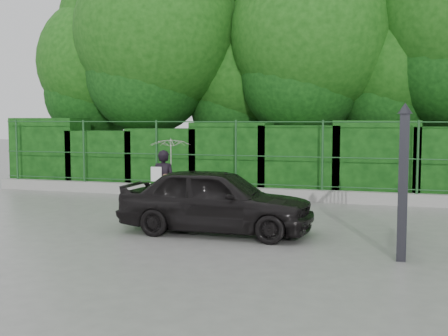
# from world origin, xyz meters

# --- Properties ---
(ground) EXTENTS (80.00, 80.00, 0.00)m
(ground) POSITION_xyz_m (0.00, 0.00, 0.00)
(ground) COLOR gray
(kerb) EXTENTS (14.00, 0.25, 0.30)m
(kerb) POSITION_xyz_m (0.00, 4.50, 0.15)
(kerb) COLOR #9E9E99
(kerb) RESTS_ON ground
(fence) EXTENTS (14.13, 0.06, 1.80)m
(fence) POSITION_xyz_m (0.22, 4.50, 1.20)
(fence) COLOR #1F4E24
(fence) RESTS_ON kerb
(hedge) EXTENTS (14.20, 1.20, 2.16)m
(hedge) POSITION_xyz_m (0.01, 5.50, 0.99)
(hedge) COLOR black
(hedge) RESTS_ON ground
(trees) EXTENTS (17.10, 6.15, 8.08)m
(trees) POSITION_xyz_m (1.14, 7.74, 4.62)
(trees) COLOR black
(trees) RESTS_ON ground
(gate) EXTENTS (0.22, 2.33, 2.36)m
(gate) POSITION_xyz_m (4.60, -0.72, 1.19)
(gate) COLOR #222228
(gate) RESTS_ON ground
(woman) EXTENTS (0.89, 0.91, 1.71)m
(woman) POSITION_xyz_m (-0.28, 1.49, 1.13)
(woman) COLOR black
(woman) RESTS_ON ground
(car) EXTENTS (3.63, 1.49, 1.23)m
(car) POSITION_xyz_m (1.31, -0.04, 0.62)
(car) COLOR black
(car) RESTS_ON ground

